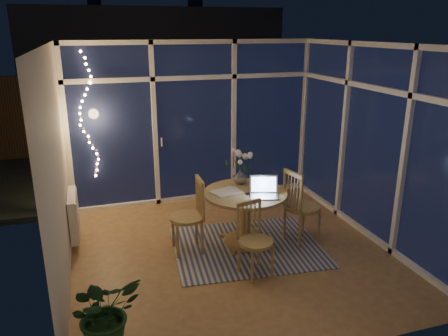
{
  "coord_description": "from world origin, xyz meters",
  "views": [
    {
      "loc": [
        -1.64,
        -4.78,
        2.76
      ],
      "look_at": [
        -0.05,
        0.25,
        1.07
      ],
      "focal_mm": 35.0,
      "sensor_mm": 36.0,
      "label": 1
    }
  ],
  "objects_px": {
    "flower_vase": "(240,176)",
    "potted_plant": "(106,323)",
    "chair_right": "(303,205)",
    "chair_front": "(256,240)",
    "dining_table": "(245,218)",
    "laptop": "(265,187)",
    "chair_left": "(187,216)"
  },
  "relations": [
    {
      "from": "dining_table",
      "to": "laptop",
      "type": "xyz_separation_m",
      "value": [
        0.17,
        -0.23,
        0.5
      ]
    },
    {
      "from": "dining_table",
      "to": "potted_plant",
      "type": "height_order",
      "value": "potted_plant"
    },
    {
      "from": "laptop",
      "to": "chair_right",
      "type": "bearing_deg",
      "value": 25.11
    },
    {
      "from": "flower_vase",
      "to": "chair_front",
      "type": "bearing_deg",
      "value": -99.85
    },
    {
      "from": "laptop",
      "to": "flower_vase",
      "type": "relative_size",
      "value": 1.7
    },
    {
      "from": "chair_left",
      "to": "laptop",
      "type": "distance_m",
      "value": 1.05
    },
    {
      "from": "flower_vase",
      "to": "potted_plant",
      "type": "distance_m",
      "value": 2.81
    },
    {
      "from": "dining_table",
      "to": "chair_front",
      "type": "height_order",
      "value": "chair_front"
    },
    {
      "from": "dining_table",
      "to": "chair_right",
      "type": "distance_m",
      "value": 0.79
    },
    {
      "from": "chair_front",
      "to": "potted_plant",
      "type": "distance_m",
      "value": 1.95
    },
    {
      "from": "laptop",
      "to": "flower_vase",
      "type": "height_order",
      "value": "laptop"
    },
    {
      "from": "chair_front",
      "to": "flower_vase",
      "type": "xyz_separation_m",
      "value": [
        0.19,
        1.09,
        0.4
      ]
    },
    {
      "from": "chair_left",
      "to": "potted_plant",
      "type": "height_order",
      "value": "chair_left"
    },
    {
      "from": "dining_table",
      "to": "flower_vase",
      "type": "xyz_separation_m",
      "value": [
        0.04,
        0.32,
        0.48
      ]
    },
    {
      "from": "chair_left",
      "to": "chair_front",
      "type": "relative_size",
      "value": 1.12
    },
    {
      "from": "chair_right",
      "to": "laptop",
      "type": "height_order",
      "value": "chair_right"
    },
    {
      "from": "chair_front",
      "to": "potted_plant",
      "type": "bearing_deg",
      "value": -164.69
    },
    {
      "from": "flower_vase",
      "to": "potted_plant",
      "type": "height_order",
      "value": "flower_vase"
    },
    {
      "from": "chair_front",
      "to": "flower_vase",
      "type": "bearing_deg",
      "value": 67.48
    },
    {
      "from": "chair_front",
      "to": "chair_left",
      "type": "bearing_deg",
      "value": 115.77
    },
    {
      "from": "chair_left",
      "to": "laptop",
      "type": "relative_size",
      "value": 2.78
    },
    {
      "from": "chair_right",
      "to": "potted_plant",
      "type": "height_order",
      "value": "chair_right"
    },
    {
      "from": "chair_left",
      "to": "flower_vase",
      "type": "distance_m",
      "value": 0.94
    },
    {
      "from": "chair_left",
      "to": "chair_front",
      "type": "distance_m",
      "value": 1.02
    },
    {
      "from": "chair_left",
      "to": "laptop",
      "type": "bearing_deg",
      "value": 75.46
    },
    {
      "from": "flower_vase",
      "to": "dining_table",
      "type": "bearing_deg",
      "value": -97.81
    },
    {
      "from": "chair_right",
      "to": "chair_front",
      "type": "bearing_deg",
      "value": 111.95
    },
    {
      "from": "dining_table",
      "to": "laptop",
      "type": "height_order",
      "value": "laptop"
    },
    {
      "from": "potted_plant",
      "to": "dining_table",
      "type": "bearing_deg",
      "value": 41.98
    },
    {
      "from": "laptop",
      "to": "flower_vase",
      "type": "xyz_separation_m",
      "value": [
        -0.13,
        0.56,
        -0.03
      ]
    },
    {
      "from": "chair_front",
      "to": "flower_vase",
      "type": "height_order",
      "value": "flower_vase"
    },
    {
      "from": "chair_front",
      "to": "flower_vase",
      "type": "relative_size",
      "value": 4.24
    }
  ]
}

